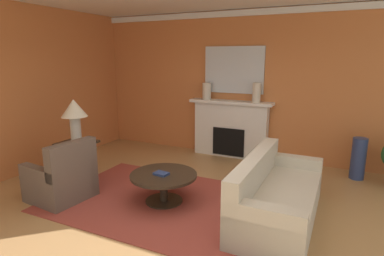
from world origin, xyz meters
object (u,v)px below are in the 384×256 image
Objects in this scene: mantel_mirror at (234,70)px; side_table at (78,158)px; vase_tall_corner at (358,159)px; sofa at (276,198)px; vase_mantel_right at (257,93)px; fireplace at (230,130)px; armchair_near_window at (62,180)px; coffee_table at (164,181)px; table_lamp at (74,112)px; vase_mantel_left at (207,91)px.

mantel_mirror is 1.86× the size of side_table.
mantel_mirror reaches higher than vase_tall_corner.
sofa is 5.24× the size of vase_mantel_right.
fireplace reaches higher than armchair_near_window.
armchair_near_window is 0.95× the size of coffee_table.
coffee_table is 1.33× the size of table_lamp.
vase_mantel_right is (2.53, 2.44, 1.04)m from side_table.
side_table is 1.95× the size of vase_mantel_left.
coffee_table is 1.43× the size of side_table.
side_table is at bearing 90.00° from table_lamp.
coffee_table is 2.49× the size of vase_mantel_right.
vase_mantel_right reaches higher than side_table.
sofa is at bearing 7.75° from coffee_table.
vase_mantel_left is (-0.38, 2.56, 1.08)m from coffee_table.
table_lamp is (0.00, -0.00, 0.82)m from side_table.
mantel_mirror is at bearing 90.00° from fireplace.
fireplace reaches higher than side_table.
sofa reaches higher than coffee_table.
vase_mantel_right is (1.10, 0.00, 0.02)m from vase_mantel_left.
vase_mantel_left reaches higher than coffee_table.
vase_mantel_left is 3.23m from vase_tall_corner.
vase_tall_corner is at bearing 26.00° from table_lamp.
armchair_near_window is 1.26× the size of vase_tall_corner.
sofa is (1.45, -2.39, -0.29)m from fireplace.
fireplace is at bearing 62.89° from armchair_near_window.
vase_mantel_right reaches higher than coffee_table.
armchair_near_window is (-1.63, -3.18, -0.28)m from fireplace.
vase_mantel_left is 0.48× the size of vase_tall_corner.
mantel_mirror is 0.72m from vase_mantel_right.
armchair_near_window is 2.65× the size of vase_mantel_left.
armchair_near_window reaches higher than sofa.
coffee_table is (-1.62, -0.22, 0.04)m from sofa.
armchair_near_window is 5.03m from vase_tall_corner.
vase_mantel_left is (-0.55, -0.17, -0.46)m from mantel_mirror.
table_lamp is 1.00× the size of vase_tall_corner.
coffee_table is at bearing -105.64° from vase_mantel_right.
armchair_near_window is 3.49m from vase_mantel_left.
fireplace is at bearing 174.84° from vase_mantel_right.
table_lamp is (-1.98, -2.61, -0.65)m from mantel_mirror.
coffee_table is (-0.17, -2.61, -0.25)m from fireplace.
vase_mantel_right is at bearing 172.70° from vase_tall_corner.
table_lamp reaches higher than side_table.
vase_tall_corner is at bearing 40.87° from coffee_table.
vase_mantel_right is (-0.90, 2.34, 1.14)m from sofa.
vase_mantel_left reaches higher than sofa.
mantel_mirror is 1.73× the size of table_lamp.
armchair_near_window is 1.27× the size of table_lamp.
armchair_near_window is 3.98m from vase_mantel_right.
coffee_table is 2.87m from vase_mantel_right.
vase_tall_corner is at bearing 26.00° from side_table.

